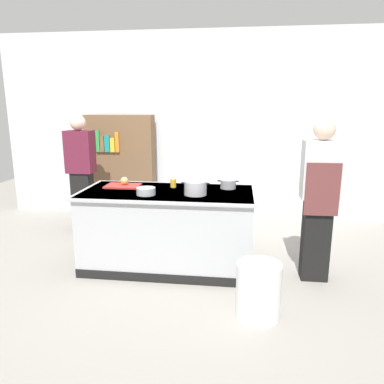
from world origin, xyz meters
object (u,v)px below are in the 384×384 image
Objects in this scene: juice_cup at (173,183)px; person_guest at (81,172)px; stock_pot at (195,188)px; person_chef at (319,197)px; onion at (124,181)px; trash_bin at (258,290)px; mixing_bowl at (146,191)px; bookshelf at (121,167)px; sauce_pan at (228,184)px.

person_guest reaches higher than juice_cup.
stock_pot is 0.18× the size of person_chef.
onion is 0.94× the size of juice_cup.
onion is at bearing 143.67° from trash_bin.
stock_pot reaches higher than mixing_bowl.
juice_cup is 0.06× the size of bookshelf.
onion is at bearing -177.87° from sauce_pan.
sauce_pan is 2.45× the size of juice_cup.
sauce_pan is (1.23, 0.05, -0.02)m from onion.
onion is 0.05× the size of person_chef.
mixing_bowl is 2.07× the size of juice_cup.
mixing_bowl is at bearing -172.47° from stock_pot.
sauce_pan is at bearing 105.10° from trash_bin.
person_guest is at bearing 147.66° from stock_pot.
sauce_pan is 2.39m from bookshelf.
stock_pot is at bearing -133.56° from sauce_pan.
bookshelf is (-1.16, 1.60, -0.10)m from juice_cup.
onion reaches higher than mixing_bowl.
person_chef is 3.37m from bookshelf.
stock_pot is at bearing -19.28° from onion.
person_chef is (0.63, 0.83, 0.66)m from trash_bin.
person_guest is at bearing 71.15° from person_chef.
bookshelf reaches higher than onion.
mixing_bowl is at bearing -46.66° from onion.
onion is 1.23m from sauce_pan.
mixing_bowl is at bearing -65.02° from bookshelf.
onion is at bearing -70.55° from bookshelf.
sauce_pan is at bearing 64.12° from person_guest.
person_chef is at bearing -8.07° from onion.
trash_bin is (0.66, -0.83, -0.72)m from stock_pot.
juice_cup is at bearing -54.04° from bookshelf.
mixing_bowl is 0.12× the size of person_guest.
onion is 0.19× the size of trash_bin.
onion is 2.21m from person_chef.
onion is 0.05× the size of person_guest.
trash_bin is at bearing -52.44° from bookshelf.
sauce_pan reaches higher than mixing_bowl.
juice_cup is (0.59, 0.02, -0.02)m from onion.
trash_bin is at bearing 143.93° from person_chef.
stock_pot reaches higher than juice_cup.
juice_cup is at bearing 60.43° from mixing_bowl.
stock_pot is 0.54m from mixing_bowl.
person_chef is 3.29m from person_guest.
bookshelf is at bearing 138.88° from sauce_pan.
mixing_bowl is 1.57m from trash_bin.
onion is 0.53m from mixing_bowl.
trash_bin is 3.22m from person_guest.
onion is at bearing -178.03° from juice_cup.
juice_cup is at bearing 132.35° from stock_pot.
mixing_bowl is at bearing 147.49° from trash_bin.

